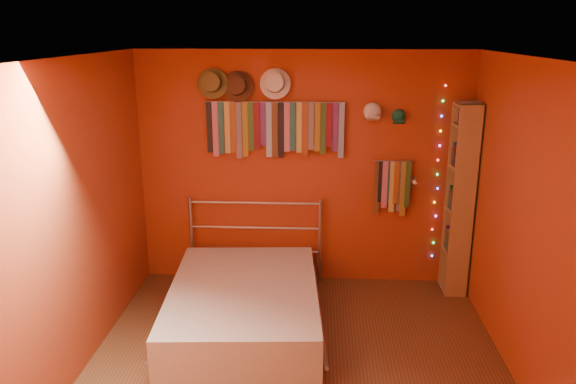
% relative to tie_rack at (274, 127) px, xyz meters
% --- Properties ---
extents(ground, '(3.50, 3.50, 0.00)m').
position_rel_tie_rack_xyz_m(ground, '(0.30, -1.69, -1.72)').
color(ground, '#503A1B').
rests_on(ground, ground).
extents(back_wall, '(3.50, 0.02, 2.50)m').
position_rel_tie_rack_xyz_m(back_wall, '(0.30, 0.06, -0.47)').
color(back_wall, maroon).
rests_on(back_wall, ground).
extents(right_wall, '(0.02, 3.50, 2.50)m').
position_rel_tie_rack_xyz_m(right_wall, '(2.05, -1.69, -0.47)').
color(right_wall, maroon).
rests_on(right_wall, ground).
extents(left_wall, '(0.02, 3.50, 2.50)m').
position_rel_tie_rack_xyz_m(left_wall, '(-1.45, -1.69, -0.47)').
color(left_wall, maroon).
rests_on(left_wall, ground).
extents(ceiling, '(3.50, 3.50, 0.02)m').
position_rel_tie_rack_xyz_m(ceiling, '(0.30, -1.69, 0.78)').
color(ceiling, white).
rests_on(ceiling, back_wall).
extents(tie_rack, '(1.45, 0.03, 0.60)m').
position_rel_tie_rack_xyz_m(tie_rack, '(0.00, 0.00, 0.00)').
color(tie_rack, '#A7A7AC').
rests_on(tie_rack, back_wall).
extents(small_tie_rack, '(0.40, 0.03, 0.60)m').
position_rel_tie_rack_xyz_m(small_tie_rack, '(1.25, -0.00, -0.60)').
color(small_tie_rack, '#A7A7AC').
rests_on(small_tie_rack, back_wall).
extents(fedora_olive, '(0.31, 0.17, 0.31)m').
position_rel_tie_rack_xyz_m(fedora_olive, '(-0.62, -0.03, 0.45)').
color(fedora_olive, brown).
rests_on(fedora_olive, back_wall).
extents(fedora_brown, '(0.32, 0.17, 0.31)m').
position_rel_tie_rack_xyz_m(fedora_brown, '(-0.37, -0.03, 0.42)').
color(fedora_brown, '#4A2C1A').
rests_on(fedora_brown, back_wall).
extents(fedora_white, '(0.31, 0.17, 0.31)m').
position_rel_tie_rack_xyz_m(fedora_white, '(0.01, -0.03, 0.45)').
color(fedora_white, white).
rests_on(fedora_white, back_wall).
extents(cap_white, '(0.18, 0.23, 0.18)m').
position_rel_tie_rack_xyz_m(cap_white, '(1.00, 0.01, 0.16)').
color(cap_white, white).
rests_on(cap_white, back_wall).
extents(cap_green, '(0.16, 0.20, 0.16)m').
position_rel_tie_rack_xyz_m(cap_green, '(1.27, 0.01, 0.12)').
color(cap_green, '#166643').
rests_on(cap_green, back_wall).
extents(fairy_lights, '(0.05, 0.02, 1.86)m').
position_rel_tie_rack_xyz_m(fairy_lights, '(1.71, 0.02, -0.49)').
color(fairy_lights, '#FF3333').
rests_on(fairy_lights, back_wall).
extents(reading_lamp, '(0.06, 0.27, 0.08)m').
position_rel_tie_rack_xyz_m(reading_lamp, '(1.45, -0.15, -0.52)').
color(reading_lamp, '#A7A7AC').
rests_on(reading_lamp, back_wall).
extents(bookshelf, '(0.25, 0.34, 2.00)m').
position_rel_tie_rack_xyz_m(bookshelf, '(1.96, -0.16, -0.70)').
color(bookshelf, '#A18248').
rests_on(bookshelf, ground).
extents(bed, '(1.56, 2.02, 0.95)m').
position_rel_tie_rack_xyz_m(bed, '(-0.21, -1.03, -1.50)').
color(bed, '#A7A7AC').
rests_on(bed, ground).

